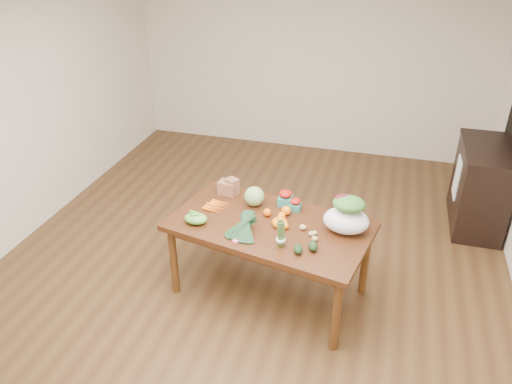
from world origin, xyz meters
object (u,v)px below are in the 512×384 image
(paper_bag, at_px, (228,187))
(asparagus_bundle, at_px, (281,233))
(cabbage, at_px, (254,196))
(mandarin_cluster, at_px, (280,222))
(kale_bunch, at_px, (241,228))
(dining_table, at_px, (269,259))
(salad_bag, at_px, (346,216))
(cabinet, at_px, (480,187))

(paper_bag, relative_size, asparagus_bundle, 0.91)
(paper_bag, height_order, asparagus_bundle, asparagus_bundle)
(cabbage, bearing_deg, mandarin_cluster, -42.12)
(kale_bunch, height_order, asparagus_bundle, asparagus_bundle)
(dining_table, distance_m, kale_bunch, 0.55)
(kale_bunch, bearing_deg, salad_bag, 32.20)
(mandarin_cluster, bearing_deg, cabinet, 44.26)
(mandarin_cluster, height_order, asparagus_bundle, asparagus_bundle)
(paper_bag, distance_m, cabbage, 0.33)
(dining_table, bearing_deg, mandarin_cluster, 2.18)
(cabbage, distance_m, mandarin_cluster, 0.43)
(dining_table, relative_size, cabbage, 9.31)
(cabinet, distance_m, asparagus_bundle, 2.77)
(cabinet, bearing_deg, dining_table, -137.42)
(cabinet, height_order, asparagus_bundle, asparagus_bundle)
(asparagus_bundle, bearing_deg, cabbage, 135.47)
(mandarin_cluster, bearing_deg, dining_table, 170.78)
(cabinet, bearing_deg, kale_bunch, -136.19)
(paper_bag, bearing_deg, dining_table, -37.73)
(mandarin_cluster, bearing_deg, paper_bag, 145.83)
(cabinet, xyz_separation_m, cabbage, (-2.16, -1.52, 0.37))
(dining_table, bearing_deg, kale_bunch, -114.31)
(mandarin_cluster, distance_m, kale_bunch, 0.37)
(asparagus_bundle, relative_size, salad_bag, 0.65)
(cabbage, bearing_deg, cabinet, 35.05)
(dining_table, bearing_deg, cabinet, 53.98)
(cabinet, xyz_separation_m, asparagus_bundle, (-1.78, -2.08, 0.40))
(paper_bag, distance_m, salad_bag, 1.21)
(dining_table, height_order, cabbage, cabbage)
(cabbage, height_order, kale_bunch, cabbage)
(salad_bag, bearing_deg, mandarin_cluster, -172.12)
(paper_bag, distance_m, asparagus_bundle, 0.98)
(salad_bag, bearing_deg, asparagus_bundle, -142.86)
(paper_bag, xyz_separation_m, salad_bag, (1.16, -0.34, 0.07))
(cabinet, bearing_deg, asparagus_bundle, -130.44)
(cabinet, distance_m, paper_bag, 2.85)
(cabbage, distance_m, kale_bunch, 0.52)
(dining_table, xyz_separation_m, cabinet, (1.94, 1.78, 0.10))
(paper_bag, bearing_deg, salad_bag, -16.40)
(cabbage, relative_size, mandarin_cluster, 1.02)
(dining_table, distance_m, paper_bag, 0.80)
(kale_bunch, bearing_deg, cabbage, 105.55)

